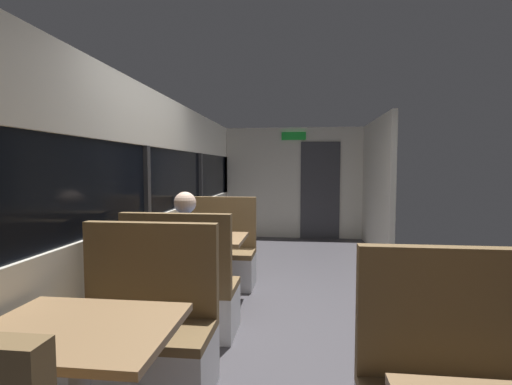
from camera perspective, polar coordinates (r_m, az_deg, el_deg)
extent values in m
cube|color=#423F44|center=(3.99, 4.49, -18.11)|extent=(3.30, 9.20, 0.02)
cube|color=beige|center=(4.14, -16.29, -10.34)|extent=(0.08, 8.40, 0.95)
cube|color=beige|center=(4.05, -16.71, 11.06)|extent=(0.08, 8.40, 0.60)
cube|color=black|center=(4.03, -16.65, 1.48)|extent=(0.03, 8.40, 0.75)
cube|color=#2D2D30|center=(4.01, -16.26, 1.48)|extent=(0.06, 0.08, 0.75)
cube|color=#2D2D30|center=(6.00, -8.43, 2.34)|extent=(0.06, 0.08, 0.75)
cube|color=#2D2D30|center=(8.05, -4.54, 2.75)|extent=(0.06, 0.08, 0.75)
cube|color=beige|center=(7.90, 5.70, 1.45)|extent=(2.90, 0.08, 2.30)
cube|color=#333338|center=(7.87, 9.69, 0.31)|extent=(0.80, 0.04, 2.00)
cube|color=green|center=(7.86, 5.74, 8.51)|extent=(0.50, 0.03, 0.16)
cube|color=beige|center=(6.83, 17.77, 0.91)|extent=(0.08, 2.40, 2.30)
cube|color=olive|center=(2.05, -25.36, -18.30)|extent=(0.90, 0.70, 0.04)
cube|color=silver|center=(2.80, -17.19, -23.66)|extent=(0.95, 0.50, 0.39)
cube|color=brown|center=(2.70, -17.29, -19.43)|extent=(0.95, 0.50, 0.06)
cube|color=brown|center=(2.77, -15.65, -11.05)|extent=(0.95, 0.08, 0.65)
cylinder|color=#9E9EA3|center=(4.16, -8.09, -11.97)|extent=(0.10, 0.10, 0.70)
cube|color=olive|center=(4.07, -8.14, -6.95)|extent=(0.90, 0.70, 0.04)
cube|color=silver|center=(3.60, -10.86, -17.12)|extent=(0.95, 0.50, 0.39)
cube|color=brown|center=(3.53, -10.91, -13.71)|extent=(0.95, 0.50, 0.06)
cube|color=brown|center=(3.24, -12.13, -8.80)|extent=(0.95, 0.08, 0.65)
cube|color=silver|center=(4.81, -6.04, -11.65)|extent=(0.95, 0.50, 0.39)
cube|color=brown|center=(4.76, -6.06, -9.04)|extent=(0.95, 0.50, 0.06)
cube|color=brown|center=(4.90, -5.54, -4.44)|extent=(0.95, 0.08, 0.65)
cube|color=brown|center=(2.14, 28.21, -15.85)|extent=(0.95, 0.08, 0.65)
cube|color=#26262D|center=(3.59, -10.87, -16.68)|extent=(0.30, 0.36, 0.45)
cube|color=#3F598C|center=(3.49, -10.73, -8.30)|extent=(0.34, 0.22, 0.60)
sphere|color=beige|center=(3.45, -10.72, -1.55)|extent=(0.20, 0.20, 0.20)
cylinder|color=#3F598C|center=(3.72, -12.87, -7.27)|extent=(0.07, 0.28, 0.07)
cylinder|color=#3F598C|center=(3.60, -6.81, -7.54)|extent=(0.07, 0.28, 0.07)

